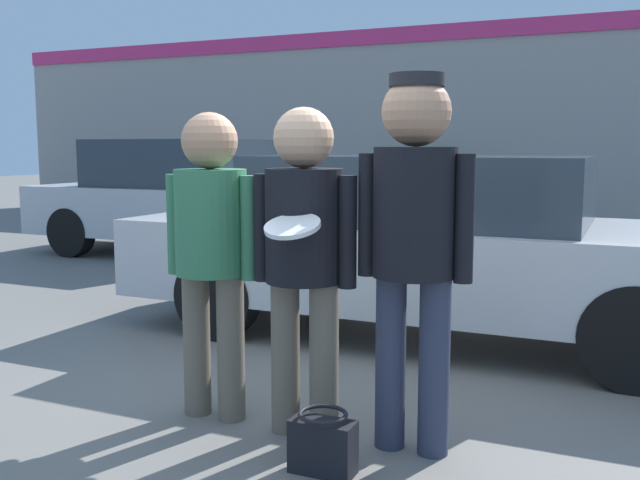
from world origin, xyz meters
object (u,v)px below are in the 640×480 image
at_px(parked_car_near, 429,244).
at_px(person_right, 414,224).
at_px(parked_car_far, 184,198).
at_px(shrub, 422,191).
at_px(person_middle_with_frisbee, 304,241).
at_px(person_left, 211,237).
at_px(handbag, 323,444).

bearing_deg(parked_car_near, person_right, -76.57).
height_order(parked_car_far, shrub, parked_car_far).
bearing_deg(person_middle_with_frisbee, person_left, 177.44).
xyz_separation_m(person_left, shrub, (-1.50, 9.41, -0.31)).
height_order(shrub, handbag, shrub).
distance_m(person_middle_with_frisbee, shrub, 9.67).
bearing_deg(parked_car_far, person_right, -46.25).
height_order(parked_car_near, shrub, parked_car_near).
height_order(parked_car_near, handbag, parked_car_near).
height_order(person_left, person_right, person_right).
height_order(person_right, handbag, person_right).
bearing_deg(person_middle_with_frisbee, person_right, 3.89).
bearing_deg(shrub, person_left, -80.95).
distance_m(person_left, parked_car_near, 2.28).
distance_m(person_middle_with_frisbee, parked_car_far, 6.55).
bearing_deg(person_left, parked_car_near, 74.39).
height_order(person_middle_with_frisbee, shrub, person_middle_with_frisbee).
height_order(parked_car_near, parked_car_far, parked_car_far).
height_order(parked_car_far, handbag, parked_car_far).
distance_m(parked_car_near, shrub, 7.53).
distance_m(person_middle_with_frisbee, person_right, 0.57).
bearing_deg(person_middle_with_frisbee, parked_car_far, 129.96).
distance_m(shrub, handbag, 10.10).
bearing_deg(handbag, person_left, 154.53).
bearing_deg(parked_car_near, person_left, -105.61).
xyz_separation_m(person_middle_with_frisbee, parked_car_far, (-4.20, 5.02, -0.23)).
bearing_deg(handbag, parked_car_near, 94.94).
height_order(person_middle_with_frisbee, parked_car_far, person_middle_with_frisbee).
bearing_deg(person_left, parked_car_far, 126.09).
bearing_deg(shrub, parked_car_far, -115.85).
relative_size(shrub, handbag, 4.63).
height_order(person_right, shrub, person_right).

